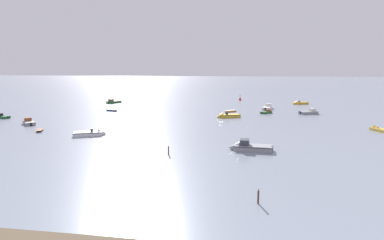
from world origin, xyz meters
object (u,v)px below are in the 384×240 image
Objects in this scene: rowboat_moored_0 at (40,131)px; motorboat_moored_2 at (268,108)px; motorboat_moored_1 at (268,112)px; motorboat_moored_5 at (299,103)px; motorboat_moored_4 at (377,129)px; mooring_post_near at (258,197)px; motorboat_moored_9 at (226,116)px; rowboat_moored_2 at (231,111)px; motorboat_moored_3 at (247,148)px; channel_buoy at (240,99)px; rowboat_moored_1 at (112,110)px; motorboat_moored_6 at (311,113)px; motorboat_moored_10 at (28,123)px; motorboat_moored_8 at (1,117)px; motorboat_moored_7 at (112,102)px; mooring_post_left at (169,151)px; motorboat_moored_0 at (93,134)px.

rowboat_moored_0 is 0.49× the size of motorboat_moored_2.
motorboat_moored_5 reaches higher than motorboat_moored_1.
mooring_post_near reaches higher than motorboat_moored_4.
mooring_post_near is at bearing 73.46° from motorboat_moored_9.
mooring_post_near reaches higher than motorboat_moored_5.
rowboat_moored_2 is (0.77, 10.59, -0.12)m from motorboat_moored_9.
motorboat_moored_3 is 76.72m from channel_buoy.
motorboat_moored_9 is (-11.94, -18.93, -0.08)m from motorboat_moored_2.
rowboat_moored_2 is at bearing 28.31° from motorboat_moored_4.
channel_buoy is (36.94, 36.77, 0.28)m from rowboat_moored_1.
motorboat_moored_1 is 9.36m from motorboat_moored_2.
motorboat_moored_6 is at bearing -4.21° from motorboat_moored_4.
motorboat_moored_1 is at bearing -109.74° from motorboat_moored_10.
rowboat_moored_2 is at bearing -146.88° from motorboat_moored_8.
motorboat_moored_7 is 4.38× the size of mooring_post_left.
mooring_post_near is (0.84, -20.15, 0.29)m from motorboat_moored_3.
motorboat_moored_0 is 29.46m from motorboat_moored_3.
motorboat_moored_10 is at bearing 131.47° from motorboat_moored_0.
motorboat_moored_4 is 2.93× the size of mooring_post_near.
motorboat_moored_2 reaches higher than rowboat_moored_2.
motorboat_moored_0 is 59.04m from motorboat_moored_6.
channel_buoy is (3.23, 43.98, 0.17)m from motorboat_moored_9.
rowboat_moored_2 is 63.65m from mooring_post_near.
rowboat_moored_2 is at bearing 99.69° from motorboat_moored_7.
motorboat_moored_5 is 1.26× the size of motorboat_moored_8.
motorboat_moored_7 is (-5.44, 50.42, 0.21)m from rowboat_moored_0.
motorboat_moored_8 is at bearing 8.85° from motorboat_moored_5.
mooring_post_near is at bearing -88.60° from channel_buoy.
mooring_post_near is (4.83, -63.46, 0.51)m from rowboat_moored_2.
rowboat_moored_0 is at bearing -8.76° from motorboat_moored_3.
motorboat_moored_4 is 67.91m from rowboat_moored_1.
motorboat_moored_3 is 51.41m from motorboat_moored_10.
motorboat_moored_0 is 1.61× the size of rowboat_moored_2.
motorboat_moored_9 is at bearing -78.99° from rowboat_moored_0.
motorboat_moored_0 is 76.03m from motorboat_moored_5.
motorboat_moored_1 is at bearing 84.95° from mooring_post_near.
rowboat_moored_2 is 33.48m from channel_buoy.
motorboat_moored_7 is 2.71× the size of channel_buoy.
rowboat_moored_2 is (-10.35, 0.98, -0.07)m from motorboat_moored_1.
motorboat_moored_4 is at bearing -131.76° from motorboat_moored_2.
mooring_post_left is at bearing -147.75° from motorboat_moored_6.
motorboat_moored_4 is at bearing 32.81° from mooring_post_left.
rowboat_moored_0 is at bearing 36.59° from motorboat_moored_7.
motorboat_moored_8 is at bearing -17.25° from motorboat_moored_3.
motorboat_moored_2 is 54.19m from motorboat_moored_7.
channel_buoy is 1.62× the size of mooring_post_left.
channel_buoy is (2.47, 33.39, 0.29)m from rowboat_moored_2.
motorboat_moored_10 is (-55.09, -25.92, 0.08)m from motorboat_moored_1.
motorboat_moored_3 is 4.86× the size of mooring_post_left.
motorboat_moored_9 is 37.70m from mooring_post_left.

